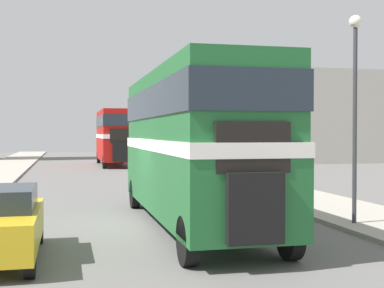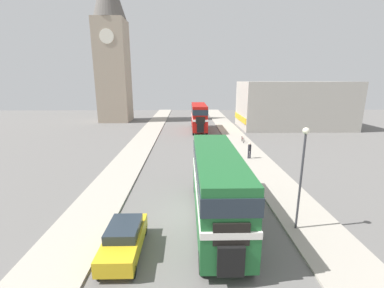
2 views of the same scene
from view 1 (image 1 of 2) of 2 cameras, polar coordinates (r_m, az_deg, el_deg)
name	(u,v)px [view 1 (image 1 of 2)]	position (r m, az deg, el deg)	size (l,w,h in m)	color
ground_plane	(147,224)	(15.85, -4.79, -8.50)	(120.00, 120.00, 0.00)	slate
sidewalk_right	(355,214)	(18.10, 17.04, -7.14)	(3.50, 120.00, 0.12)	#A8A093
double_decker_bus	(192,136)	(15.07, 0.02, 0.81)	(2.51, 10.46, 4.34)	#1E602D
bus_distant	(114,133)	(44.05, -8.30, 1.15)	(2.40, 9.49, 4.47)	#B2140F
pedestrian_walking	(230,162)	(28.56, 4.06, -1.94)	(0.35, 0.35, 1.74)	#282833
bicycle_on_pavement	(209,165)	(36.11, 1.87, -2.27)	(0.05, 1.76, 0.78)	black
street_lamp	(355,87)	(15.82, 17.00, 5.81)	(0.36, 0.36, 5.86)	#38383D
shop_building_block	(296,118)	(50.95, 11.01, 2.78)	(19.14, 9.84, 8.18)	#B2ADA3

